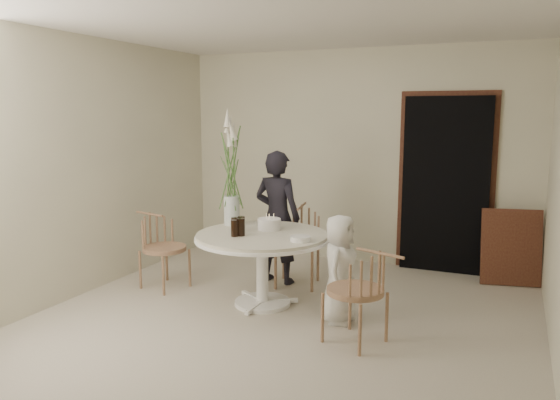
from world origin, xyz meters
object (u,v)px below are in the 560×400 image
at_px(chair_right, 367,283).
at_px(girl, 277,217).
at_px(birthday_cake, 269,224).
at_px(boy, 339,269).
at_px(chair_far, 300,233).
at_px(chair_left, 157,239).
at_px(table, 262,245).
at_px(flower_vase, 231,174).

distance_m(chair_right, girl, 1.90).
bearing_deg(birthday_cake, chair_right, -31.60).
bearing_deg(chair_right, boy, -118.65).
bearing_deg(chair_far, chair_left, -161.68).
xyz_separation_m(table, chair_left, (-1.32, 0.09, -0.09)).
xyz_separation_m(table, girl, (-0.17, 0.75, 0.13)).
relative_size(chair_left, girl, 0.55).
bearing_deg(boy, chair_far, 35.92).
distance_m(table, birthday_cake, 0.26).
height_order(chair_left, boy, boy).
relative_size(boy, birthday_cake, 4.22).
height_order(table, chair_right, chair_right).
bearing_deg(birthday_cake, girl, 105.30).
relative_size(chair_far, boy, 0.87).
bearing_deg(flower_vase, chair_far, 46.50).
bearing_deg(girl, table, 107.01).
bearing_deg(chair_left, boy, -82.04).
relative_size(table, chair_far, 1.52).
relative_size(table, girl, 0.89).
bearing_deg(table, chair_right, -24.68).
height_order(boy, flower_vase, flower_vase).
bearing_deg(girl, chair_far, -153.57).
distance_m(chair_far, chair_right, 1.80).
bearing_deg(chair_left, birthday_cake, -71.59).
relative_size(table, birthday_cake, 5.61).
xyz_separation_m(chair_far, chair_right, (1.14, -1.40, -0.03)).
relative_size(chair_left, flower_vase, 0.67).
height_order(birthday_cake, flower_vase, flower_vase).
distance_m(table, chair_left, 1.33).
bearing_deg(flower_vase, table, -28.94).
height_order(chair_right, birthday_cake, birthday_cake).
relative_size(boy, flower_vase, 0.82).
height_order(girl, birthday_cake, girl).
distance_m(girl, birthday_cake, 0.58).
bearing_deg(table, boy, -8.74).
height_order(chair_right, chair_left, chair_right).
distance_m(girl, flower_vase, 0.78).
xyz_separation_m(girl, boy, (1.00, -0.88, -0.25)).
bearing_deg(flower_vase, chair_left, -167.96).
xyz_separation_m(chair_right, chair_left, (-2.52, 0.64, -0.01)).
bearing_deg(table, chair_left, 176.23).
bearing_deg(girl, chair_left, 34.46).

